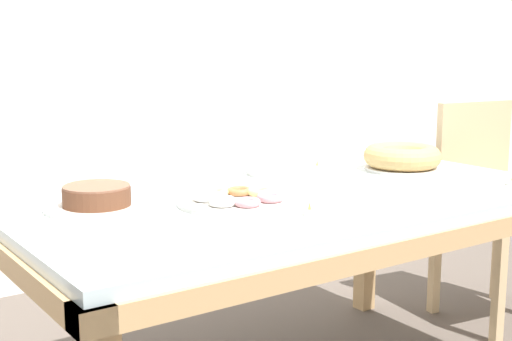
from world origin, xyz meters
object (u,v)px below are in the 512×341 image
tealight_right_edge (512,182)px  chair (490,199)px  tealight_near_cakes (317,167)px  cake_golden_bundt (402,158)px  pastry_platter (237,200)px  plate_stack (276,166)px  cake_chocolate_round (97,199)px  tealight_left_edge (310,212)px

tealight_right_edge → chair: bearing=41.8°
tealight_near_cakes → cake_golden_bundt: bearing=-36.5°
pastry_platter → tealight_near_cakes: size_ratio=8.86×
plate_stack → tealight_near_cakes: plate_stack is taller
pastry_platter → tealight_right_edge: 0.95m
cake_chocolate_round → pastry_platter: (0.36, -0.17, -0.02)m
tealight_right_edge → tealight_left_edge: size_ratio=1.00×
plate_stack → tealight_right_edge: plate_stack is taller
cake_chocolate_round → tealight_left_edge: size_ratio=7.45×
cake_chocolate_round → plate_stack: (0.74, 0.15, 0.00)m
cake_golden_bundt → plate_stack: bearing=154.6°
chair → pastry_platter: bearing=-172.1°
pastry_platter → plate_stack: bearing=40.2°
cake_golden_bundt → pastry_platter: (-0.81, -0.12, -0.03)m
chair → tealight_near_cakes: bearing=173.4°
cake_chocolate_round → tealight_near_cakes: bearing=8.0°
cake_golden_bundt → pastry_platter: cake_golden_bundt is taller
plate_stack → tealight_right_edge: size_ratio=5.25×
cake_chocolate_round → tealight_left_edge: (0.45, -0.40, -0.02)m
plate_stack → tealight_near_cakes: size_ratio=5.25×
pastry_platter → cake_golden_bundt: bearing=8.4°
pastry_platter → tealight_right_edge: pastry_platter is taller
chair → pastry_platter: (-1.45, -0.20, 0.22)m
cake_chocolate_round → tealight_left_edge: 0.60m
cake_chocolate_round → cake_golden_bundt: (1.17, -0.06, 0.02)m
cake_golden_bundt → pastry_platter: size_ratio=0.80×
cake_golden_bundt → tealight_near_cakes: bearing=143.5°
plate_stack → tealight_right_edge: (0.53, -0.61, -0.02)m
cake_golden_bundt → tealight_left_edge: bearing=-154.5°
tealight_near_cakes → chair: bearing=-6.6°
tealight_right_edge → tealight_left_edge: bearing=175.6°
cake_golden_bundt → tealight_near_cakes: 0.31m
chair → pastry_platter: chair is taller
cake_golden_bundt → plate_stack: size_ratio=1.35×
plate_stack → pastry_platter: bearing=-139.8°
tealight_near_cakes → tealight_right_edge: bearing=-59.4°
cake_golden_bundt → plate_stack: (-0.43, 0.20, -0.02)m
cake_chocolate_round → tealight_right_edge: bearing=-20.0°
cake_chocolate_round → tealight_right_edge: (1.27, -0.46, -0.02)m
cake_chocolate_round → pastry_platter: cake_chocolate_round is taller
plate_stack → tealight_left_edge: plate_stack is taller
pastry_platter → tealight_left_edge: (0.09, -0.22, -0.00)m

